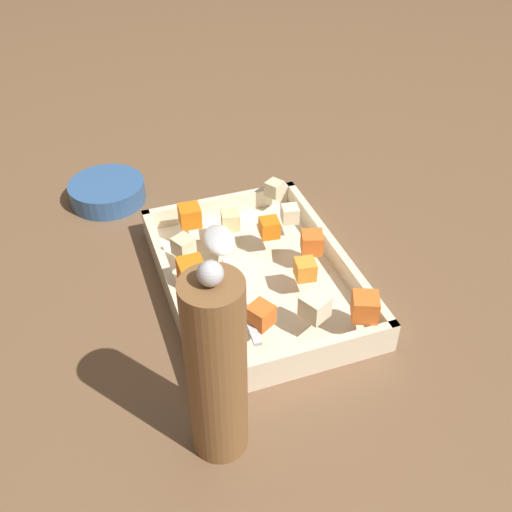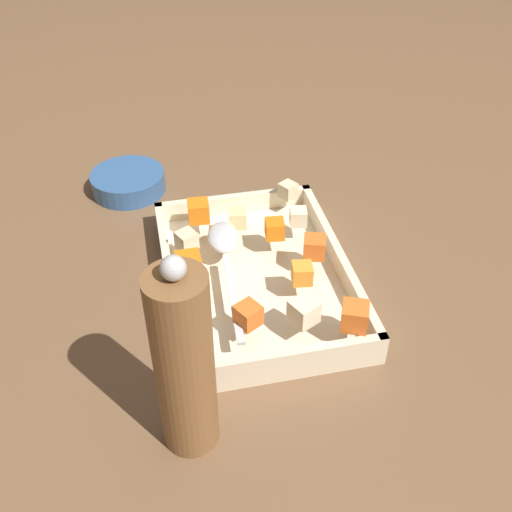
% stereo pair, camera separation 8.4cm
% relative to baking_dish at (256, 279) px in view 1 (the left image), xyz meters
% --- Properties ---
extents(ground_plane, '(4.00, 4.00, 0.00)m').
position_rel_baking_dish_xyz_m(ground_plane, '(0.02, -0.02, -0.01)').
color(ground_plane, brown).
extents(baking_dish, '(0.36, 0.26, 0.05)m').
position_rel_baking_dish_xyz_m(baking_dish, '(0.00, 0.00, 0.00)').
color(baking_dish, beige).
rests_on(baking_dish, ground_plane).
extents(carrot_chunk_back_center, '(0.04, 0.04, 0.03)m').
position_rel_baking_dish_xyz_m(carrot_chunk_back_center, '(-0.00, -0.08, 0.05)').
color(carrot_chunk_back_center, orange).
rests_on(carrot_chunk_back_center, baking_dish).
extents(carrot_chunk_far_right, '(0.04, 0.04, 0.03)m').
position_rel_baking_dish_xyz_m(carrot_chunk_far_right, '(-0.12, 0.04, 0.05)').
color(carrot_chunk_far_right, orange).
rests_on(carrot_chunk_far_right, baking_dish).
extents(carrot_chunk_mid_left, '(0.03, 0.03, 0.03)m').
position_rel_baking_dish_xyz_m(carrot_chunk_mid_left, '(-0.01, 0.10, 0.05)').
color(carrot_chunk_mid_left, orange).
rests_on(carrot_chunk_mid_left, baking_dish).
extents(carrot_chunk_heap_side, '(0.03, 0.03, 0.03)m').
position_rel_baking_dish_xyz_m(carrot_chunk_heap_side, '(0.12, 0.06, 0.05)').
color(carrot_chunk_heap_side, orange).
rests_on(carrot_chunk_heap_side, baking_dish).
extents(carrot_chunk_near_spoon, '(0.04, 0.04, 0.03)m').
position_rel_baking_dish_xyz_m(carrot_chunk_near_spoon, '(-0.15, -0.09, 0.05)').
color(carrot_chunk_near_spoon, orange).
rests_on(carrot_chunk_near_spoon, baking_dish).
extents(carrot_chunk_far_left, '(0.03, 0.03, 0.03)m').
position_rel_baking_dish_xyz_m(carrot_chunk_far_left, '(0.05, -0.04, 0.05)').
color(carrot_chunk_far_left, orange).
rests_on(carrot_chunk_far_left, baking_dish).
extents(carrot_chunk_corner_ne, '(0.03, 0.03, 0.03)m').
position_rel_baking_dish_xyz_m(carrot_chunk_corner_ne, '(-0.05, -0.05, 0.05)').
color(carrot_chunk_corner_ne, orange).
rests_on(carrot_chunk_corner_ne, baking_dish).
extents(potato_chunk_front_center, '(0.03, 0.03, 0.02)m').
position_rel_baking_dish_xyz_m(potato_chunk_front_center, '(0.15, -0.09, 0.05)').
color(potato_chunk_front_center, beige).
rests_on(potato_chunk_front_center, baking_dish).
extents(potato_chunk_near_left, '(0.04, 0.04, 0.03)m').
position_rel_baking_dish_xyz_m(potato_chunk_near_left, '(-0.13, -0.03, 0.05)').
color(potato_chunk_near_left, beige).
rests_on(potato_chunk_near_left, baking_dish).
extents(potato_chunk_rim_edge, '(0.03, 0.03, 0.03)m').
position_rel_baking_dish_xyz_m(potato_chunk_rim_edge, '(0.09, 0.01, 0.05)').
color(potato_chunk_rim_edge, '#E0CC89').
rests_on(potato_chunk_rim_edge, baking_dish).
extents(potato_chunk_mid_right, '(0.04, 0.04, 0.03)m').
position_rel_baking_dish_xyz_m(potato_chunk_mid_right, '(0.05, 0.09, 0.05)').
color(potato_chunk_mid_right, beige).
rests_on(potato_chunk_mid_right, baking_dish).
extents(potato_chunk_center, '(0.03, 0.03, 0.03)m').
position_rel_baking_dish_xyz_m(potato_chunk_center, '(0.08, -0.08, 0.05)').
color(potato_chunk_center, beige).
rests_on(potato_chunk_center, baking_dish).
extents(serving_spoon, '(0.24, 0.05, 0.02)m').
position_rel_baking_dish_xyz_m(serving_spoon, '(0.04, 0.04, 0.04)').
color(serving_spoon, silver).
rests_on(serving_spoon, baking_dish).
extents(pepper_mill, '(0.06, 0.06, 0.26)m').
position_rel_baking_dish_xyz_m(pepper_mill, '(-0.23, 0.12, 0.11)').
color(pepper_mill, brown).
rests_on(pepper_mill, ground_plane).
extents(small_prep_bowl, '(0.13, 0.13, 0.04)m').
position_rel_baking_dish_xyz_m(small_prep_bowl, '(0.30, 0.17, 0.00)').
color(small_prep_bowl, '#33598C').
rests_on(small_prep_bowl, ground_plane).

